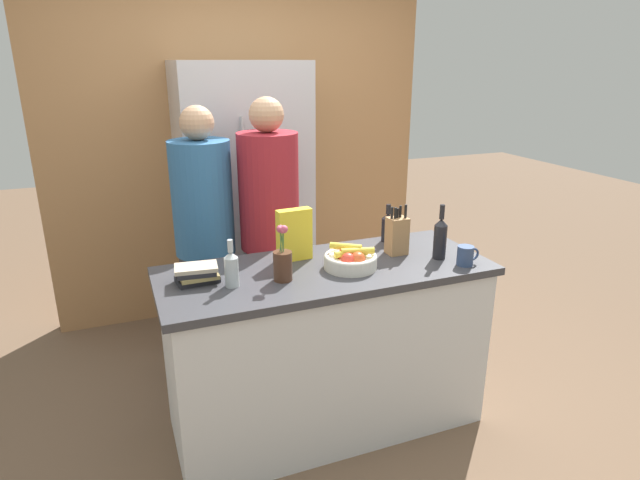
{
  "coord_description": "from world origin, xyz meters",
  "views": [
    {
      "loc": [
        -0.96,
        -2.33,
        1.93
      ],
      "look_at": [
        0.0,
        0.08,
        1.04
      ],
      "focal_mm": 30.0,
      "sensor_mm": 36.0,
      "label": 1
    }
  ],
  "objects_px": {
    "fruit_bowl": "(350,260)",
    "bottle_oil": "(388,227)",
    "knife_block": "(397,235)",
    "bottle_vinegar": "(440,238)",
    "coffee_mug": "(466,256)",
    "cereal_box": "(294,235)",
    "flower_vase": "(283,262)",
    "bottle_wine": "(231,268)",
    "refrigerator": "(244,200)",
    "book_stack": "(197,274)",
    "person_in_blue": "(270,225)",
    "person_at_sink": "(205,231)"
  },
  "relations": [
    {
      "from": "fruit_bowl",
      "to": "bottle_oil",
      "type": "bearing_deg",
      "value": 39.34
    },
    {
      "from": "knife_block",
      "to": "bottle_vinegar",
      "type": "relative_size",
      "value": 0.94
    },
    {
      "from": "coffee_mug",
      "to": "cereal_box",
      "type": "bearing_deg",
      "value": 153.28
    },
    {
      "from": "flower_vase",
      "to": "bottle_wine",
      "type": "distance_m",
      "value": 0.24
    },
    {
      "from": "cereal_box",
      "to": "refrigerator",
      "type": "bearing_deg",
      "value": 88.76
    },
    {
      "from": "coffee_mug",
      "to": "book_stack",
      "type": "bearing_deg",
      "value": 168.17
    },
    {
      "from": "bottle_vinegar",
      "to": "person_in_blue",
      "type": "relative_size",
      "value": 0.17
    },
    {
      "from": "knife_block",
      "to": "person_in_blue",
      "type": "height_order",
      "value": "person_in_blue"
    },
    {
      "from": "flower_vase",
      "to": "book_stack",
      "type": "relative_size",
      "value": 1.29
    },
    {
      "from": "refrigerator",
      "to": "bottle_oil",
      "type": "height_order",
      "value": "refrigerator"
    },
    {
      "from": "coffee_mug",
      "to": "bottle_vinegar",
      "type": "relative_size",
      "value": 0.42
    },
    {
      "from": "knife_block",
      "to": "bottle_wine",
      "type": "height_order",
      "value": "knife_block"
    },
    {
      "from": "person_at_sink",
      "to": "book_stack",
      "type": "bearing_deg",
      "value": -117.85
    },
    {
      "from": "coffee_mug",
      "to": "person_in_blue",
      "type": "height_order",
      "value": "person_in_blue"
    },
    {
      "from": "refrigerator",
      "to": "person_at_sink",
      "type": "bearing_deg",
      "value": -123.37
    },
    {
      "from": "fruit_bowl",
      "to": "coffee_mug",
      "type": "xyz_separation_m",
      "value": [
        0.57,
        -0.17,
        0.0
      ]
    },
    {
      "from": "cereal_box",
      "to": "bottle_vinegar",
      "type": "xyz_separation_m",
      "value": [
        0.72,
        -0.26,
        -0.02
      ]
    },
    {
      "from": "knife_block",
      "to": "bottle_vinegar",
      "type": "xyz_separation_m",
      "value": [
        0.17,
        -0.15,
        0.01
      ]
    },
    {
      "from": "refrigerator",
      "to": "fruit_bowl",
      "type": "relative_size",
      "value": 7.18
    },
    {
      "from": "bottle_wine",
      "to": "person_at_sink",
      "type": "distance_m",
      "value": 0.82
    },
    {
      "from": "flower_vase",
      "to": "book_stack",
      "type": "xyz_separation_m",
      "value": [
        -0.38,
        0.12,
        -0.05
      ]
    },
    {
      "from": "bottle_oil",
      "to": "book_stack",
      "type": "bearing_deg",
      "value": -169.53
    },
    {
      "from": "book_stack",
      "to": "bottle_vinegar",
      "type": "bearing_deg",
      "value": -6.57
    },
    {
      "from": "coffee_mug",
      "to": "bottle_wine",
      "type": "bearing_deg",
      "value": 171.6
    },
    {
      "from": "knife_block",
      "to": "refrigerator",
      "type": "bearing_deg",
      "value": 111.58
    },
    {
      "from": "bottle_wine",
      "to": "book_stack",
      "type": "bearing_deg",
      "value": 144.5
    },
    {
      "from": "coffee_mug",
      "to": "person_at_sink",
      "type": "distance_m",
      "value": 1.52
    },
    {
      "from": "bottle_wine",
      "to": "person_at_sink",
      "type": "xyz_separation_m",
      "value": [
        0.02,
        0.82,
        -0.07
      ]
    },
    {
      "from": "bottle_oil",
      "to": "bottle_vinegar",
      "type": "xyz_separation_m",
      "value": [
        0.12,
        -0.35,
        0.03
      ]
    },
    {
      "from": "flower_vase",
      "to": "coffee_mug",
      "type": "height_order",
      "value": "flower_vase"
    },
    {
      "from": "book_stack",
      "to": "fruit_bowl",
      "type": "bearing_deg",
      "value": -7.79
    },
    {
      "from": "refrigerator",
      "to": "book_stack",
      "type": "xyz_separation_m",
      "value": [
        -0.55,
        -1.31,
        0.01
      ]
    },
    {
      "from": "refrigerator",
      "to": "flower_vase",
      "type": "height_order",
      "value": "refrigerator"
    },
    {
      "from": "book_stack",
      "to": "person_at_sink",
      "type": "xyz_separation_m",
      "value": [
        0.16,
        0.72,
        -0.02
      ]
    },
    {
      "from": "fruit_bowl",
      "to": "person_at_sink",
      "type": "xyz_separation_m",
      "value": [
        -0.59,
        0.82,
        -0.03
      ]
    },
    {
      "from": "flower_vase",
      "to": "person_in_blue",
      "type": "distance_m",
      "value": 0.75
    },
    {
      "from": "person_at_sink",
      "to": "fruit_bowl",
      "type": "bearing_deg",
      "value": -69.66
    },
    {
      "from": "flower_vase",
      "to": "person_at_sink",
      "type": "height_order",
      "value": "person_at_sink"
    },
    {
      "from": "coffee_mug",
      "to": "book_stack",
      "type": "relative_size",
      "value": 0.59
    },
    {
      "from": "coffee_mug",
      "to": "bottle_vinegar",
      "type": "distance_m",
      "value": 0.16
    },
    {
      "from": "fruit_bowl",
      "to": "cereal_box",
      "type": "relative_size",
      "value": 0.98
    },
    {
      "from": "flower_vase",
      "to": "book_stack",
      "type": "bearing_deg",
      "value": 162.76
    },
    {
      "from": "bottle_vinegar",
      "to": "person_at_sink",
      "type": "distance_m",
      "value": 1.39
    },
    {
      "from": "bottle_wine",
      "to": "fruit_bowl",
      "type": "bearing_deg",
      "value": 0.02
    },
    {
      "from": "cereal_box",
      "to": "coffee_mug",
      "type": "distance_m",
      "value": 0.89
    },
    {
      "from": "bottle_wine",
      "to": "person_in_blue",
      "type": "height_order",
      "value": "person_in_blue"
    },
    {
      "from": "cereal_box",
      "to": "bottle_oil",
      "type": "relative_size",
      "value": 1.24
    },
    {
      "from": "book_stack",
      "to": "person_in_blue",
      "type": "bearing_deg",
      "value": 48.68
    },
    {
      "from": "person_in_blue",
      "to": "knife_block",
      "type": "bearing_deg",
      "value": -42.3
    },
    {
      "from": "person_in_blue",
      "to": "flower_vase",
      "type": "bearing_deg",
      "value": -95.34
    }
  ]
}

